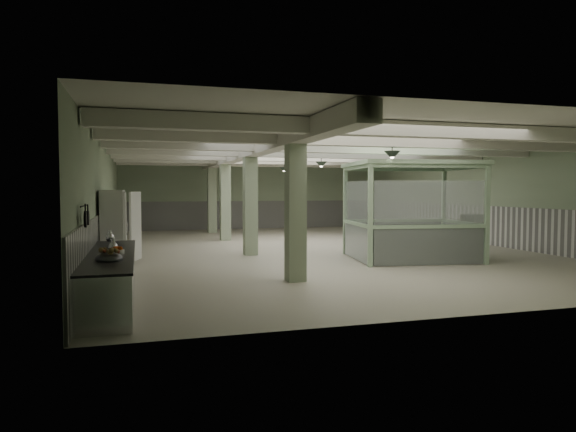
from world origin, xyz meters
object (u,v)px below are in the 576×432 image
object	(u,v)px
prep_counter	(111,277)
walkin_cooler	(115,231)
filing_cabinet	(472,236)
guard_booth	(411,195)

from	to	relation	value
prep_counter	walkin_cooler	xyz separation A→B (m)	(-0.08, 4.09, 0.56)
filing_cabinet	prep_counter	bearing A→B (deg)	-167.68
walkin_cooler	filing_cabinet	world-z (taller)	walkin_cooler
prep_counter	guard_booth	xyz separation A→B (m)	(8.55, 3.63, 1.50)
walkin_cooler	guard_booth	distance (m)	8.70
walkin_cooler	filing_cabinet	xyz separation A→B (m)	(10.56, -0.85, -0.34)
prep_counter	filing_cabinet	xyz separation A→B (m)	(10.48, 3.23, 0.22)
guard_booth	filing_cabinet	world-z (taller)	guard_booth
guard_booth	filing_cabinet	distance (m)	2.34
walkin_cooler	guard_booth	xyz separation A→B (m)	(8.64, -0.45, 0.94)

